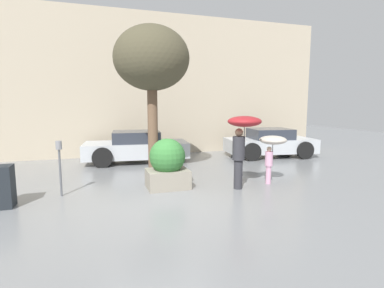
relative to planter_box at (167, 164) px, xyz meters
name	(u,v)px	position (x,y,z in m)	size (l,w,h in m)	color
ground_plane	(159,201)	(-0.44, -1.01, -0.63)	(40.00, 40.00, 0.00)	slate
building_facade	(127,84)	(-0.44, 5.49, 2.37)	(18.00, 0.30, 6.00)	#B7A88E
planter_box	(167,164)	(0.00, 0.00, 0.00)	(1.07, 0.94, 1.30)	gray
person_adult	(242,134)	(1.78, -0.71, 0.80)	(0.85, 0.85, 1.89)	#2D2D33
person_child	(272,145)	(2.81, -0.48, 0.46)	(0.73, 0.73, 1.33)	#D199B7
parked_car_near	(137,147)	(-0.30, 3.89, -0.07)	(3.99, 2.19, 1.17)	#B7BCC1
parked_car_far	(270,143)	(5.19, 3.38, -0.07)	(3.79, 2.27, 1.17)	#B7BCC1
street_tree	(152,60)	(-0.08, 1.57, 2.85)	(2.25, 2.25, 4.49)	brown
parking_meter	(59,157)	(-2.59, 0.07, 0.32)	(0.14, 0.14, 1.33)	#595B60
newspaper_box	(0,187)	(-3.71, -0.41, -0.18)	(0.50, 0.44, 0.90)	#1E2328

